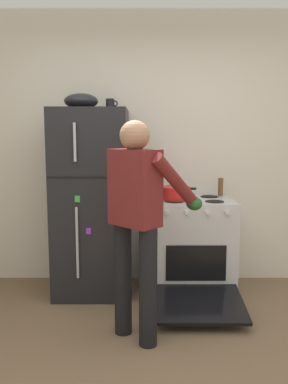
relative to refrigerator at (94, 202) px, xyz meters
name	(u,v)px	position (x,y,z in m)	size (l,w,h in m)	color
kitchen_wall_back	(151,149)	(0.54, 0.38, 0.48)	(6.00, 0.10, 2.70)	silver
refrigerator	(94,202)	(0.00, 0.00, 0.00)	(0.68, 0.72, 1.73)	black
stove_range	(194,247)	(0.95, -0.02, -0.43)	(0.76, 1.21, 0.90)	silver
person_cook	(141,211)	(0.46, -0.91, 0.09)	(0.70, 0.73, 1.60)	black
red_pot	(178,193)	(0.79, -0.05, 0.10)	(0.37, 0.27, 0.12)	red
coffee_mug	(112,104)	(0.18, 0.05, 0.91)	(0.11, 0.08, 0.10)	black
pepper_mill	(223,187)	(1.25, 0.20, 0.12)	(0.05, 0.05, 0.17)	brown
mixing_bowl	(83,101)	(-0.08, 0.00, 0.94)	(0.31, 0.31, 0.14)	black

